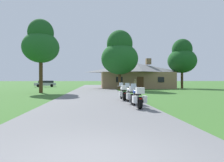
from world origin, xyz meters
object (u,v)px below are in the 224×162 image
motorcycle_white_farthest_in_row (123,93)px  tree_by_lodge_front (120,54)px  motorcycle_white_second_in_row (131,95)px  parked_silver_suv_far_left (45,83)px  tree_right_of_lodge (182,58)px  bystander_tan_shirt_near_lodge (135,84)px  motorcycle_blue_nearest_to_camera (138,98)px  tree_left_near (41,43)px

motorcycle_white_farthest_in_row → tree_by_lodge_front: size_ratio=0.22×
motorcycle_white_second_in_row → parked_silver_suv_far_left: size_ratio=0.43×
motorcycle_white_farthest_in_row → tree_right_of_lodge: 26.13m
motorcycle_white_second_in_row → tree_by_lodge_front: bearing=81.7°
bystander_tan_shirt_near_lodge → tree_by_lodge_front: bearing=35.1°
bystander_tan_shirt_near_lodge → motorcycle_white_second_in_row: bearing=149.8°
motorcycle_blue_nearest_to_camera → tree_by_lodge_front: 21.14m
bystander_tan_shirt_near_lodge → tree_left_near: tree_left_near is taller
motorcycle_white_second_in_row → bystander_tan_shirt_near_lodge: size_ratio=1.24×
motorcycle_white_second_in_row → tree_by_lodge_front: (1.46, 18.39, 4.91)m
motorcycle_white_farthest_in_row → bystander_tan_shirt_near_lodge: 15.09m
motorcycle_white_farthest_in_row → bystander_tan_shirt_near_lodge: size_ratio=1.24×
bystander_tan_shirt_near_lodge → tree_by_lodge_front: (-2.10, 1.57, 4.57)m
motorcycle_white_farthest_in_row → tree_by_lodge_front: bearing=82.4°
tree_right_of_lodge → tree_by_lodge_front: tree_by_lodge_front is taller
motorcycle_blue_nearest_to_camera → tree_right_of_lodge: (13.76, 25.82, 5.12)m
motorcycle_blue_nearest_to_camera → motorcycle_white_second_in_row: (0.00, 2.13, 0.00)m
motorcycle_white_farthest_in_row → tree_by_lodge_front: tree_by_lodge_front is taller
motorcycle_white_second_in_row → motorcycle_white_farthest_in_row: size_ratio=1.00×
motorcycle_blue_nearest_to_camera → tree_right_of_lodge: size_ratio=0.23×
motorcycle_white_second_in_row → tree_by_lodge_front: size_ratio=0.23×
bystander_tan_shirt_near_lodge → parked_silver_suv_far_left: bystander_tan_shirt_near_lodge is taller
motorcycle_white_farthest_in_row → parked_silver_suv_far_left: bearing=111.1°
motorcycle_white_second_in_row → motorcycle_white_farthest_in_row: 2.22m
motorcycle_blue_nearest_to_camera → parked_silver_suv_far_left: size_ratio=0.43×
parked_silver_suv_far_left → motorcycle_white_farthest_in_row: bearing=-170.3°
parked_silver_suv_far_left → tree_right_of_lodge: bearing=-123.3°
motorcycle_blue_nearest_to_camera → bystander_tan_shirt_near_lodge: size_ratio=1.24×
tree_left_near → tree_by_lodge_front: (10.32, 6.14, -0.48)m
bystander_tan_shirt_near_lodge → tree_by_lodge_front: size_ratio=0.18×
bystander_tan_shirt_near_lodge → tree_left_near: 14.17m
motorcycle_white_farthest_in_row → tree_by_lodge_front: (1.65, 16.18, 4.91)m
motorcycle_white_farthest_in_row → bystander_tan_shirt_near_lodge: bearing=73.8°
motorcycle_blue_nearest_to_camera → tree_by_lodge_front: bearing=84.2°
bystander_tan_shirt_near_lodge → tree_left_near: (-12.42, -4.57, 5.05)m
tree_left_near → tree_by_lodge_front: size_ratio=0.96×
motorcycle_blue_nearest_to_camera → tree_left_near: tree_left_near is taller
bystander_tan_shirt_near_lodge → tree_right_of_lodge: tree_right_of_lodge is taller
motorcycle_white_second_in_row → tree_right_of_lodge: size_ratio=0.23×
motorcycle_blue_nearest_to_camera → bystander_tan_shirt_near_lodge: 19.28m
tree_right_of_lodge → bystander_tan_shirt_near_lodge: bearing=-146.0°
bystander_tan_shirt_near_lodge → parked_silver_suv_far_left: bearing=27.2°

